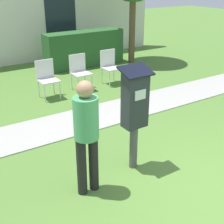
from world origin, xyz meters
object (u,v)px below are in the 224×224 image
at_px(outdoor_chair_left, 47,76).
at_px(parking_meter, 135,106).
at_px(person_standing, 86,130).
at_px(outdoor_chair_middle, 80,69).
at_px(outdoor_chair_right, 110,64).

bearing_deg(outdoor_chair_left, parking_meter, -99.14).
bearing_deg(person_standing, outdoor_chair_left, 69.06).
xyz_separation_m(parking_meter, outdoor_chair_left, (0.05, 3.50, -0.49)).
height_order(parking_meter, outdoor_chair_middle, parking_meter).
height_order(person_standing, outdoor_chair_left, person_standing).
distance_m(parking_meter, outdoor_chair_middle, 3.73).
xyz_separation_m(outdoor_chair_middle, outdoor_chair_right, (0.91, 0.01, 0.00)).
bearing_deg(person_standing, outdoor_chair_middle, 57.04).
xyz_separation_m(outdoor_chair_left, outdoor_chair_middle, (0.91, 0.08, 0.00)).
bearing_deg(outdoor_chair_middle, outdoor_chair_right, -6.75).
bearing_deg(parking_meter, outdoor_chair_right, 62.56).
height_order(parking_meter, outdoor_chair_right, parking_meter).
distance_m(parking_meter, outdoor_chair_left, 3.53).
xyz_separation_m(outdoor_chair_left, outdoor_chair_right, (1.81, 0.09, 0.00)).
bearing_deg(outdoor_chair_middle, outdoor_chair_left, 177.68).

